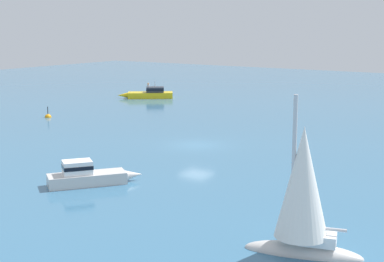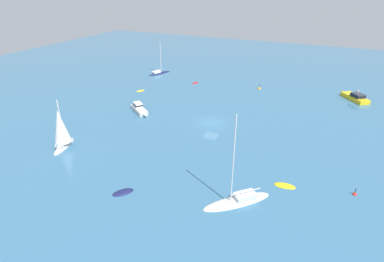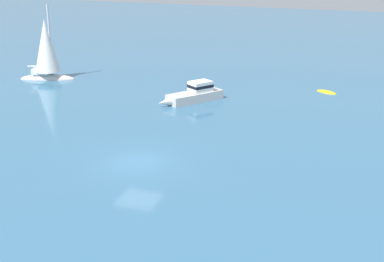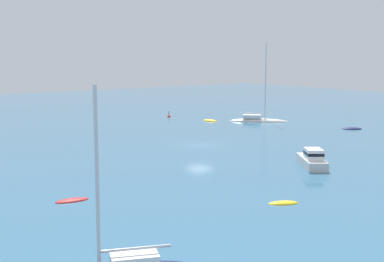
{
  "view_description": "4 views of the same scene",
  "coord_description": "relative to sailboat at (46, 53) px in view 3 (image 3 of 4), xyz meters",
  "views": [
    {
      "loc": [
        -26.24,
        39.05,
        9.93
      ],
      "look_at": [
        -2.67,
        4.59,
        2.18
      ],
      "focal_mm": 54.39,
      "sensor_mm": 36.0,
      "label": 1
    },
    {
      "loc": [
        -44.43,
        -16.86,
        21.87
      ],
      "look_at": [
        -5.45,
        1.1,
        0.66
      ],
      "focal_mm": 28.82,
      "sensor_mm": 36.0,
      "label": 2
    },
    {
      "loc": [
        13.35,
        -29.01,
        12.84
      ],
      "look_at": [
        2.79,
        1.97,
        1.63
      ],
      "focal_mm": 53.23,
      "sensor_mm": 36.0,
      "label": 3
    },
    {
      "loc": [
        33.09,
        42.71,
        9.31
      ],
      "look_at": [
        2.32,
        1.83,
        1.85
      ],
      "focal_mm": 50.54,
      "sensor_mm": 36.0,
      "label": 4
    }
  ],
  "objects": [
    {
      "name": "tender_1",
      "position": [
        25.58,
        3.64,
        -2.53
      ],
      "size": [
        2.08,
        1.59,
        0.33
      ],
      "rotation": [
        0.0,
        0.0,
        5.81
      ],
      "color": "yellow",
      "rests_on": "ground"
    },
    {
      "name": "ground_plane",
      "position": [
        16.59,
        -16.47,
        -2.53
      ],
      "size": [
        160.0,
        160.0,
        0.0
      ],
      "primitive_type": "plane",
      "color": "teal"
    },
    {
      "name": "launch",
      "position": [
        15.54,
        -2.72,
        -1.94
      ],
      "size": [
        4.43,
        5.51,
        1.59
      ],
      "rotation": [
        0.0,
        0.0,
        4.09
      ],
      "color": "silver",
      "rests_on": "ground"
    },
    {
      "name": "sailboat",
      "position": [
        0.0,
        0.0,
        0.0
      ],
      "size": [
        5.37,
        2.92,
        7.48
      ],
      "rotation": [
        0.0,
        0.0,
        0.3
      ],
      "color": "silver",
      "rests_on": "ground"
    }
  ]
}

